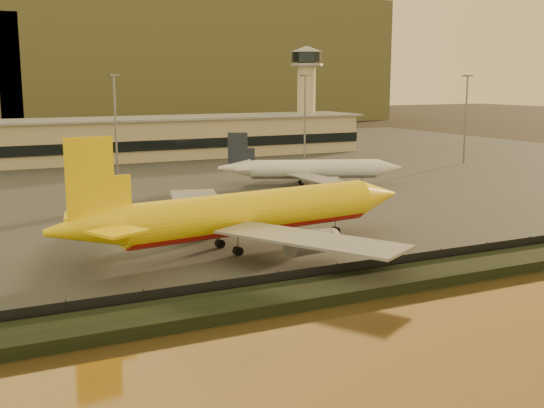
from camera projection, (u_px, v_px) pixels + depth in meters
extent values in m
plane|color=black|center=(325.00, 253.00, 96.99)|extent=(900.00, 900.00, 0.00)
cube|color=black|center=(397.00, 280.00, 81.88)|extent=(320.00, 7.00, 1.40)
cube|color=#2D2D2D|center=(142.00, 172.00, 180.70)|extent=(320.00, 220.00, 0.20)
cube|color=black|center=(378.00, 267.00, 85.30)|extent=(300.00, 0.05, 2.20)
cube|color=#C0B285|center=(114.00, 140.00, 206.04)|extent=(160.00, 22.00, 12.00)
cube|color=black|center=(123.00, 147.00, 196.35)|extent=(160.00, 0.60, 3.00)
cube|color=gray|center=(113.00, 119.00, 204.90)|extent=(164.00, 24.00, 0.60)
cylinder|color=#C0B285|center=(306.00, 106.00, 240.25)|extent=(6.40, 6.40, 30.00)
cylinder|color=black|center=(307.00, 57.00, 237.22)|extent=(10.40, 10.40, 3.50)
cone|color=gray|center=(307.00, 49.00, 236.73)|extent=(11.20, 11.20, 2.00)
cylinder|color=gray|center=(307.00, 65.00, 237.68)|extent=(11.20, 11.20, 0.80)
cylinder|color=slate|center=(116.00, 130.00, 160.84)|extent=(0.50, 0.50, 25.00)
cube|color=slate|center=(113.00, 75.00, 158.54)|extent=(2.20, 2.20, 0.40)
cylinder|color=slate|center=(305.00, 124.00, 180.90)|extent=(0.50, 0.50, 25.00)
cube|color=slate|center=(305.00, 75.00, 178.60)|extent=(2.20, 2.20, 0.40)
cylinder|color=slate|center=(466.00, 120.00, 197.44)|extent=(0.50, 0.50, 25.00)
cube|color=slate|center=(468.00, 76.00, 195.14)|extent=(2.20, 2.20, 0.40)
cube|color=brown|center=(173.00, 62.00, 429.60)|extent=(220.00, 160.00, 70.00)
cylinder|color=yellow|center=(253.00, 211.00, 98.55)|extent=(40.33, 10.60, 5.77)
cylinder|color=#AA1009|center=(253.00, 218.00, 98.73)|extent=(39.07, 9.21, 4.50)
cone|color=yellow|center=(377.00, 196.00, 111.44)|extent=(8.41, 6.67, 5.77)
cone|color=yellow|center=(84.00, 228.00, 84.97)|extent=(10.61, 6.94, 5.77)
cube|color=yellow|center=(90.00, 177.00, 84.42)|extent=(6.11, 1.20, 10.09)
cube|color=yellow|center=(86.00, 215.00, 90.83)|extent=(6.49, 6.43, 0.35)
cube|color=yellow|center=(117.00, 231.00, 81.36)|extent=(7.34, 7.31, 0.35)
cube|color=gray|center=(198.00, 203.00, 110.74)|extent=(13.95, 26.11, 0.35)
cylinder|color=gray|center=(224.00, 214.00, 109.46)|extent=(6.99, 3.96, 3.17)
cube|color=gray|center=(310.00, 239.00, 85.51)|extent=(18.89, 25.58, 0.35)
cylinder|color=gray|center=(310.00, 243.00, 90.37)|extent=(6.99, 3.96, 3.17)
cylinder|color=black|center=(335.00, 231.00, 107.67)|extent=(1.38, 1.16, 1.27)
cylinder|color=slate|center=(335.00, 227.00, 107.55)|extent=(0.22, 0.22, 2.59)
cylinder|color=black|center=(238.00, 251.00, 95.04)|extent=(1.38, 1.16, 1.27)
cylinder|color=slate|center=(238.00, 246.00, 94.92)|extent=(0.22, 0.22, 2.59)
cylinder|color=black|center=(220.00, 244.00, 99.30)|extent=(1.38, 1.16, 1.27)
cylinder|color=slate|center=(220.00, 239.00, 99.18)|extent=(0.22, 0.22, 2.59)
cylinder|color=white|center=(314.00, 168.00, 157.36)|extent=(28.92, 14.89, 4.10)
cylinder|color=gray|center=(314.00, 172.00, 157.49)|extent=(27.82, 13.74, 3.20)
cone|color=white|center=(389.00, 168.00, 158.66)|extent=(6.86, 5.96, 4.10)
cone|color=white|center=(234.00, 168.00, 155.94)|extent=(8.39, 6.57, 4.10)
cube|color=#1C2232|center=(238.00, 148.00, 155.18)|extent=(4.31, 2.00, 7.18)
cube|color=white|center=(241.00, 164.00, 160.03)|extent=(5.65, 5.62, 0.25)
cube|color=white|center=(242.00, 169.00, 151.98)|extent=(4.37, 4.18, 0.25)
cube|color=gray|center=(305.00, 166.00, 168.49)|extent=(16.96, 17.27, 0.25)
cylinder|color=gray|center=(314.00, 171.00, 166.13)|extent=(5.41, 3.94, 2.26)
cube|color=gray|center=(317.00, 179.00, 146.36)|extent=(5.76, 18.47, 0.25)
cylinder|color=gray|center=(325.00, 182.00, 149.43)|extent=(5.41, 3.94, 2.26)
cylinder|color=black|center=(362.00, 183.00, 158.82)|extent=(1.11, 1.00, 0.90)
cylinder|color=slate|center=(362.00, 181.00, 158.73)|extent=(0.22, 0.22, 1.85)
cylinder|color=black|center=(302.00, 185.00, 155.94)|extent=(1.11, 1.00, 0.90)
cylinder|color=slate|center=(302.00, 183.00, 155.86)|extent=(0.22, 0.22, 1.85)
cylinder|color=black|center=(300.00, 182.00, 159.57)|extent=(1.11, 1.00, 0.90)
cylinder|color=slate|center=(300.00, 180.00, 159.48)|extent=(0.22, 0.22, 1.85)
cube|color=yellow|center=(257.00, 207.00, 127.07)|extent=(3.76, 1.81, 1.66)
cube|color=white|center=(143.00, 219.00, 115.45)|extent=(3.95, 2.35, 1.67)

